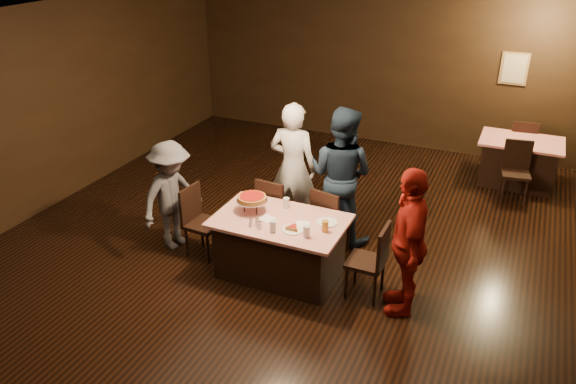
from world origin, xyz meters
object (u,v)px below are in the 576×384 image
object	(u,v)px
chair_end_right	(366,260)
glass_front_left	(273,226)
chair_far_right	(331,220)
chair_far_left	(276,208)
chair_back_near	(516,173)
glass_amber	(325,226)
pizza_stand	(252,198)
back_table	(518,162)
diner_white_jacket	(293,167)
glass_front_right	(307,232)
glass_back	(286,203)
diner_red_shirt	(408,242)
diner_navy_hoodie	(341,175)
chair_back_far	(521,145)
main_table	(280,247)
plate_empty	(327,222)
diner_grey_knit	(172,196)
chair_end_left	(204,223)

from	to	relation	value
chair_end_right	glass_front_left	bearing A→B (deg)	-73.56
chair_far_right	chair_far_left	bearing A→B (deg)	12.33
chair_back_near	glass_amber	world-z (taller)	chair_back_near
chair_back_near	pizza_stand	distance (m)	4.43
back_table	diner_white_jacket	xyz separation A→B (m)	(-2.84, -2.89, 0.55)
glass_front_right	glass_back	distance (m)	0.74
diner_red_shirt	diner_navy_hoodie	bearing A→B (deg)	-152.92
chair_far_right	glass_amber	world-z (taller)	chair_far_right
chair_back_far	glass_front_left	bearing A→B (deg)	58.46
main_table	chair_back_near	xyz separation A→B (m)	(2.51, 3.36, 0.09)
main_table	chair_far_left	bearing A→B (deg)	118.07
plate_empty	glass_amber	world-z (taller)	glass_amber
diner_grey_knit	diner_red_shirt	world-z (taller)	diner_red_shirt
diner_grey_knit	glass_amber	distance (m)	2.19
pizza_stand	chair_end_right	bearing A→B (deg)	-1.91
chair_end_left	glass_front_left	xyz separation A→B (m)	(1.15, -0.30, 0.37)
glass_front_left	main_table	bearing A→B (deg)	99.46
diner_white_jacket	back_table	bearing A→B (deg)	-136.87
chair_far_left	pizza_stand	distance (m)	0.85
chair_end_left	glass_front_left	distance (m)	1.24
pizza_stand	plate_empty	distance (m)	0.97
pizza_stand	glass_front_left	bearing A→B (deg)	-37.87
diner_red_shirt	chair_end_left	bearing A→B (deg)	-108.87
diner_red_shirt	glass_front_left	world-z (taller)	diner_red_shirt
main_table	diner_red_shirt	world-z (taller)	diner_red_shirt
main_table	chair_far_right	bearing A→B (deg)	61.93
chair_far_left	chair_back_near	world-z (taller)	same
back_table	glass_front_left	world-z (taller)	glass_front_left
diner_white_jacket	diner_red_shirt	world-z (taller)	diner_white_jacket
glass_amber	diner_grey_knit	bearing A→B (deg)	177.75
main_table	chair_far_left	world-z (taller)	chair_far_left
chair_end_left	glass_amber	distance (m)	1.74
chair_far_right	diner_grey_knit	world-z (taller)	diner_grey_knit
chair_far_left	diner_white_jacket	world-z (taller)	diner_white_jacket
main_table	diner_navy_hoodie	size ratio (longest dim) A/B	0.84
diner_navy_hoodie	diner_grey_knit	bearing A→B (deg)	37.84
chair_far_right	diner_navy_hoodie	world-z (taller)	diner_navy_hoodie
diner_navy_hoodie	glass_front_right	bearing A→B (deg)	101.39
glass_amber	plate_empty	bearing A→B (deg)	104.04
chair_far_right	plate_empty	xyz separation A→B (m)	(0.15, -0.60, 0.30)
chair_end_right	pizza_stand	distance (m)	1.57
diner_white_jacket	chair_far_right	bearing A→B (deg)	148.19
chair_back_near	diner_grey_knit	xyz separation A→B (m)	(-4.10, -3.32, 0.28)
chair_far_left	chair_back_near	xyz separation A→B (m)	(2.91, 2.61, 0.00)
main_table	glass_front_right	distance (m)	0.69
main_table	chair_far_left	xyz separation A→B (m)	(-0.40, 0.75, 0.09)
diner_navy_hoodie	glass_amber	size ratio (longest dim) A/B	13.56
diner_navy_hoodie	diner_red_shirt	size ratio (longest dim) A/B	1.08
chair_back_near	glass_back	bearing A→B (deg)	-138.66
chair_far_right	diner_navy_hoodie	xyz separation A→B (m)	(-0.03, 0.41, 0.47)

